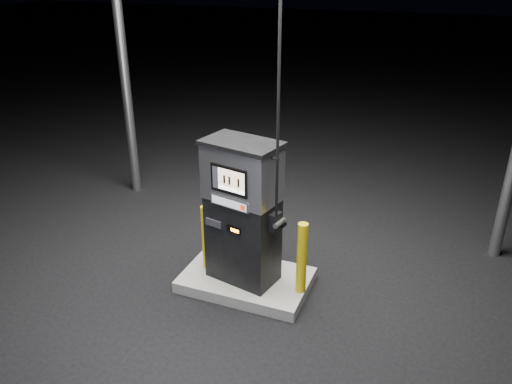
% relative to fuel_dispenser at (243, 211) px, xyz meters
% --- Properties ---
extents(ground, '(80.00, 80.00, 0.00)m').
position_rel_fuel_dispenser_xyz_m(ground, '(0.02, 0.04, -1.08)').
color(ground, black).
rests_on(ground, ground).
extents(pump_island, '(1.60, 1.00, 0.15)m').
position_rel_fuel_dispenser_xyz_m(pump_island, '(0.02, 0.04, -1.01)').
color(pump_island, slate).
rests_on(pump_island, ground).
extents(fuel_dispenser, '(1.04, 0.71, 3.76)m').
position_rel_fuel_dispenser_xyz_m(fuel_dispenser, '(0.00, 0.00, 0.00)').
color(fuel_dispenser, black).
rests_on(fuel_dispenser, pump_island).
extents(bollard_left, '(0.15, 0.15, 0.88)m').
position_rel_fuel_dispenser_xyz_m(bollard_left, '(-0.53, 0.04, -0.49)').
color(bollard_left, '#C7A60B').
rests_on(bollard_left, pump_island).
extents(bollard_right, '(0.16, 0.16, 0.92)m').
position_rel_fuel_dispenser_xyz_m(bollard_right, '(0.76, -0.02, -0.47)').
color(bollard_right, '#C7A60B').
rests_on(bollard_right, pump_island).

